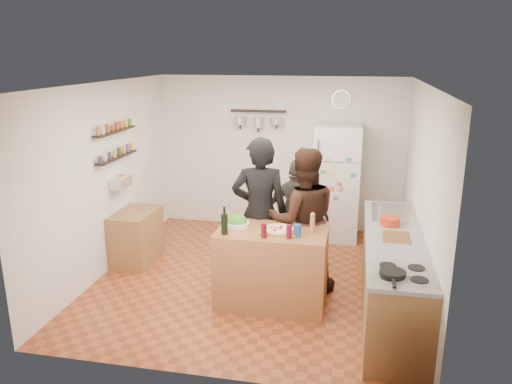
% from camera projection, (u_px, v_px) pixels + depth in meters
% --- Properties ---
extents(room_shell, '(4.20, 4.20, 4.20)m').
position_uv_depth(room_shell, '(260.00, 179.00, 6.57)').
color(room_shell, brown).
rests_on(room_shell, ground).
extents(prep_island, '(1.25, 0.72, 0.91)m').
position_uv_depth(prep_island, '(272.00, 267.00, 5.79)').
color(prep_island, brown).
rests_on(prep_island, floor).
extents(pizza_board, '(0.42, 0.34, 0.02)m').
position_uv_depth(pizza_board, '(279.00, 231.00, 5.63)').
color(pizza_board, olive).
rests_on(pizza_board, prep_island).
extents(pizza, '(0.34, 0.34, 0.02)m').
position_uv_depth(pizza, '(279.00, 229.00, 5.62)').
color(pizza, beige).
rests_on(pizza, pizza_board).
extents(salad_bowl, '(0.28, 0.28, 0.06)m').
position_uv_depth(salad_bowl, '(237.00, 224.00, 5.78)').
color(salad_bowl, silver).
rests_on(salad_bowl, prep_island).
extents(wine_bottle, '(0.08, 0.08, 0.23)m').
position_uv_depth(wine_bottle, '(224.00, 224.00, 5.52)').
color(wine_bottle, black).
rests_on(wine_bottle, prep_island).
extents(wine_glass_near, '(0.06, 0.06, 0.15)m').
position_uv_depth(wine_glass_near, '(264.00, 231.00, 5.43)').
color(wine_glass_near, '#520712').
rests_on(wine_glass_near, prep_island).
extents(wine_glass_far, '(0.06, 0.06, 0.15)m').
position_uv_depth(wine_glass_far, '(289.00, 231.00, 5.41)').
color(wine_glass_far, '#560719').
rests_on(wine_glass_far, prep_island).
extents(pepper_mill, '(0.06, 0.06, 0.18)m').
position_uv_depth(pepper_mill, '(312.00, 224.00, 5.60)').
color(pepper_mill, '#A76D46').
rests_on(pepper_mill, prep_island).
extents(salt_canister, '(0.08, 0.08, 0.13)m').
position_uv_depth(salt_canister, '(297.00, 230.00, 5.48)').
color(salt_canister, navy).
rests_on(salt_canister, prep_island).
extents(person_left, '(0.76, 0.56, 1.90)m').
position_uv_depth(person_left, '(260.00, 213.00, 6.15)').
color(person_left, black).
rests_on(person_left, floor).
extents(person_center, '(1.01, 0.87, 1.78)m').
position_uv_depth(person_center, '(303.00, 220.00, 6.07)').
color(person_center, black).
rests_on(person_center, floor).
extents(person_back, '(0.95, 0.58, 1.51)m').
position_uv_depth(person_back, '(297.00, 215.00, 6.71)').
color(person_back, '#33302D').
rests_on(person_back, floor).
extents(counter_run, '(0.63, 2.63, 0.90)m').
position_uv_depth(counter_run, '(393.00, 276.00, 5.58)').
color(counter_run, '#9E7042').
rests_on(counter_run, floor).
extents(stove_top, '(0.60, 0.62, 0.02)m').
position_uv_depth(stove_top, '(403.00, 274.00, 4.56)').
color(stove_top, white).
rests_on(stove_top, counter_run).
extents(skillet, '(0.24, 0.24, 0.05)m').
position_uv_depth(skillet, '(393.00, 273.00, 4.49)').
color(skillet, black).
rests_on(skillet, stove_top).
extents(sink, '(0.50, 0.80, 0.03)m').
position_uv_depth(sink, '(392.00, 213.00, 6.25)').
color(sink, silver).
rests_on(sink, counter_run).
extents(cutting_board, '(0.30, 0.40, 0.02)m').
position_uv_depth(cutting_board, '(396.00, 238.00, 5.43)').
color(cutting_board, olive).
rests_on(cutting_board, counter_run).
extents(red_bowl, '(0.23, 0.23, 0.10)m').
position_uv_depth(red_bowl, '(390.00, 221.00, 5.79)').
color(red_bowl, red).
rests_on(red_bowl, counter_run).
extents(fridge, '(0.70, 0.68, 1.80)m').
position_uv_depth(fridge, '(337.00, 183.00, 7.77)').
color(fridge, white).
rests_on(fridge, floor).
extents(wall_clock, '(0.30, 0.03, 0.30)m').
position_uv_depth(wall_clock, '(341.00, 99.00, 7.74)').
color(wall_clock, silver).
rests_on(wall_clock, back_wall).
extents(spice_shelf_lower, '(0.12, 1.00, 0.02)m').
position_uv_depth(spice_shelf_lower, '(117.00, 157.00, 6.70)').
color(spice_shelf_lower, black).
rests_on(spice_shelf_lower, left_wall).
extents(spice_shelf_upper, '(0.12, 1.00, 0.02)m').
position_uv_depth(spice_shelf_upper, '(115.00, 131.00, 6.60)').
color(spice_shelf_upper, black).
rests_on(spice_shelf_upper, left_wall).
extents(produce_basket, '(0.18, 0.35, 0.14)m').
position_uv_depth(produce_basket, '(121.00, 182.00, 6.79)').
color(produce_basket, silver).
rests_on(produce_basket, left_wall).
extents(side_table, '(0.50, 0.80, 0.73)m').
position_uv_depth(side_table, '(137.00, 237.00, 7.00)').
color(side_table, olive).
rests_on(side_table, floor).
extents(pot_rack, '(0.90, 0.04, 0.04)m').
position_uv_depth(pot_rack, '(258.00, 111.00, 7.97)').
color(pot_rack, black).
rests_on(pot_rack, back_wall).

